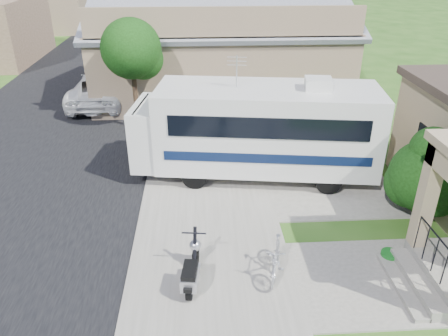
{
  "coord_description": "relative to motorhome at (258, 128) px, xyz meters",
  "views": [
    {
      "loc": [
        -1.17,
        -8.69,
        7.08
      ],
      "look_at": [
        -0.5,
        2.5,
        1.3
      ],
      "focal_mm": 35.0,
      "sensor_mm": 36.0,
      "label": 1
    }
  ],
  "objects": [
    {
      "name": "ground",
      "position": [
        -0.71,
        -4.45,
        -1.73
      ],
      "size": [
        120.0,
        120.0,
        0.0
      ],
      "primitive_type": "plane",
      "color": "#224913"
    },
    {
      "name": "street_slab",
      "position": [
        -8.21,
        5.55,
        -1.72
      ],
      "size": [
        9.0,
        80.0,
        0.02
      ],
      "primitive_type": "cube",
      "color": "black",
      "rests_on": "ground"
    },
    {
      "name": "sidewalk_slab",
      "position": [
        -1.71,
        5.55,
        -1.7
      ],
      "size": [
        4.0,
        80.0,
        0.06
      ],
      "primitive_type": "cube",
      "color": "slate",
      "rests_on": "ground"
    },
    {
      "name": "driveway_slab",
      "position": [
        0.79,
        0.05,
        -1.7
      ],
      "size": [
        7.0,
        6.0,
        0.05
      ],
      "primitive_type": "cube",
      "color": "slate",
      "rests_on": "ground"
    },
    {
      "name": "walk_slab",
      "position": [
        2.29,
        -5.45,
        -1.7
      ],
      "size": [
        4.0,
        3.0,
        0.05
      ],
      "primitive_type": "cube",
      "color": "slate",
      "rests_on": "ground"
    },
    {
      "name": "warehouse",
      "position": [
        -0.71,
        9.51,
        0.26
      ],
      "size": [
        12.5,
        8.4,
        5.04
      ],
      "color": "#856953",
      "rests_on": "ground"
    },
    {
      "name": "distant_bldg_near",
      "position": [
        -15.71,
        29.55,
        -0.13
      ],
      "size": [
        8.0,
        7.0,
        3.2
      ],
      "primitive_type": "cube",
      "color": "#856953",
      "rests_on": "ground"
    },
    {
      "name": "street_tree_a",
      "position": [
        -4.41,
        4.6,
        1.52
      ],
      "size": [
        2.44,
        2.4,
        4.58
      ],
      "color": "black",
      "rests_on": "ground"
    },
    {
      "name": "street_tree_b",
      "position": [
        -4.41,
        14.6,
        1.66
      ],
      "size": [
        2.44,
        2.4,
        4.73
      ],
      "color": "black",
      "rests_on": "ground"
    },
    {
      "name": "street_tree_c",
      "position": [
        -4.41,
        23.6,
        1.38
      ],
      "size": [
        2.44,
        2.4,
        4.42
      ],
      "color": "black",
      "rests_on": "ground"
    },
    {
      "name": "motorhome",
      "position": [
        0.0,
        0.0,
        0.0
      ],
      "size": [
        8.11,
        3.51,
        4.03
      ],
      "rotation": [
        0.0,
        0.0,
        -0.14
      ],
      "color": "silver",
      "rests_on": "ground"
    },
    {
      "name": "shrub",
      "position": [
        4.42,
        -2.8,
        -0.31
      ],
      "size": [
        2.27,
        2.16,
        2.78
      ],
      "color": "black",
      "rests_on": "ground"
    },
    {
      "name": "scooter",
      "position": [
        -2.15,
        -5.36,
        -1.24
      ],
      "size": [
        0.61,
        1.64,
        1.08
      ],
      "rotation": [
        0.0,
        0.0,
        -0.12
      ],
      "color": "black",
      "rests_on": "ground"
    },
    {
      "name": "bicycle",
      "position": [
        -0.19,
        -5.13,
        -1.26
      ],
      "size": [
        0.85,
        1.63,
        0.94
      ],
      "primitive_type": "imported",
      "rotation": [
        0.0,
        0.0,
        -0.27
      ],
      "color": "#B8B7C0",
      "rests_on": "ground"
    },
    {
      "name": "pickup_truck",
      "position": [
        -6.6,
        8.05,
        -0.94
      ],
      "size": [
        2.65,
        5.66,
        1.57
      ],
      "primitive_type": "imported",
      "rotation": [
        0.0,
        0.0,
        3.13
      ],
      "color": "white",
      "rests_on": "ground"
    },
    {
      "name": "van",
      "position": [
        -7.12,
        15.89,
        -0.83
      ],
      "size": [
        3.72,
        6.55,
        1.79
      ],
      "primitive_type": "imported",
      "rotation": [
        0.0,
        0.0,
        -0.21
      ],
      "color": "white",
      "rests_on": "ground"
    },
    {
      "name": "garden_hose",
      "position": [
        2.77,
        -4.74,
        -1.63
      ],
      "size": [
        0.46,
        0.46,
        0.21
      ],
      "primitive_type": "cylinder",
      "color": "#125E1B",
      "rests_on": "ground"
    }
  ]
}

